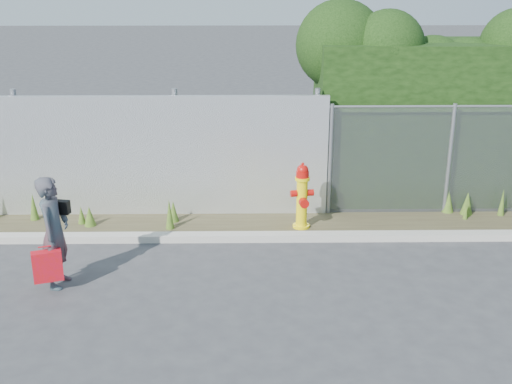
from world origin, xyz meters
The scene contains 10 objects.
ground centered at (0.00, 0.00, 0.00)m, with size 80.00×80.00×0.00m, color #39393B.
curb centered at (0.00, 1.80, 0.06)m, with size 16.00×0.22×0.12m, color #ABA69A.
weed_strip centered at (1.20, 2.49, 0.12)m, with size 16.00×1.31×0.55m.
corrugated_fence centered at (-3.25, 3.01, 1.10)m, with size 8.50×0.21×2.30m.
chainlink_fence centered at (4.25, 3.00, 1.03)m, with size 6.50×0.07×2.05m.
hedge centered at (4.40, 4.00, 2.01)m, with size 7.72×2.01×3.75m.
fire_hydrant centered at (0.50, 2.30, 0.58)m, with size 0.40×0.36×1.19m.
woman centered at (-3.14, 0.30, 0.82)m, with size 0.59×0.39×1.63m, color #10616B.
red_tote_bag centered at (-3.20, 0.03, 0.42)m, with size 0.40×0.15×0.52m.
black_shoulder_bag centered at (-3.07, 0.47, 1.12)m, with size 0.26×0.11×0.19m.
Camera 1 is at (-0.42, -7.98, 4.38)m, focal length 45.00 mm.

